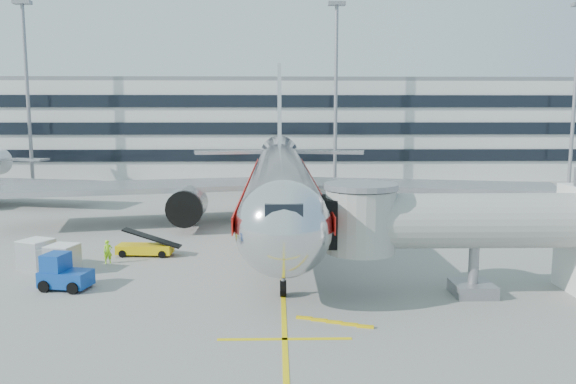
{
  "coord_description": "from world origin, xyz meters",
  "views": [
    {
      "loc": [
        -0.33,
        -37.83,
        9.86
      ],
      "look_at": [
        0.53,
        5.25,
        4.0
      ],
      "focal_mm": 35.0,
      "sensor_mm": 36.0,
      "label": 1
    }
  ],
  "objects_px": {
    "main_jet": "(281,180)",
    "cargo_container_right": "(36,254)",
    "baggage_tug": "(63,274)",
    "ramp_worker": "(108,252)",
    "cargo_container_front": "(63,258)",
    "cargo_container_left": "(50,258)",
    "belt_loader": "(145,248)"
  },
  "relations": [
    {
      "from": "main_jet",
      "to": "cargo_container_left",
      "type": "height_order",
      "value": "main_jet"
    },
    {
      "from": "baggage_tug",
      "to": "ramp_worker",
      "type": "bearing_deg",
      "value": 80.84
    },
    {
      "from": "main_jet",
      "to": "cargo_container_front",
      "type": "bearing_deg",
      "value": -133.62
    },
    {
      "from": "baggage_tug",
      "to": "cargo_container_left",
      "type": "distance_m",
      "value": 4.91
    },
    {
      "from": "baggage_tug",
      "to": "ramp_worker",
      "type": "xyz_separation_m",
      "value": [
        0.9,
        5.59,
        -0.1
      ]
    },
    {
      "from": "main_jet",
      "to": "ramp_worker",
      "type": "xyz_separation_m",
      "value": [
        -11.71,
        -12.55,
        -3.44
      ]
    },
    {
      "from": "baggage_tug",
      "to": "cargo_container_right",
      "type": "distance_m",
      "value": 5.7
    },
    {
      "from": "belt_loader",
      "to": "cargo_container_left",
      "type": "distance_m",
      "value": 6.37
    },
    {
      "from": "baggage_tug",
      "to": "belt_loader",
      "type": "bearing_deg",
      "value": 69.52
    },
    {
      "from": "main_jet",
      "to": "cargo_container_right",
      "type": "relative_size",
      "value": 21.85
    },
    {
      "from": "cargo_container_right",
      "to": "ramp_worker",
      "type": "relative_size",
      "value": 1.46
    },
    {
      "from": "cargo_container_left",
      "to": "belt_loader",
      "type": "bearing_deg",
      "value": 33.02
    },
    {
      "from": "cargo_container_left",
      "to": "ramp_worker",
      "type": "height_order",
      "value": "ramp_worker"
    },
    {
      "from": "main_jet",
      "to": "cargo_container_left",
      "type": "relative_size",
      "value": 30.82
    },
    {
      "from": "main_jet",
      "to": "cargo_container_right",
      "type": "bearing_deg",
      "value": -139.73
    },
    {
      "from": "ramp_worker",
      "to": "cargo_container_right",
      "type": "bearing_deg",
      "value": 166.58
    },
    {
      "from": "main_jet",
      "to": "belt_loader",
      "type": "relative_size",
      "value": 12.31
    },
    {
      "from": "main_jet",
      "to": "baggage_tug",
      "type": "bearing_deg",
      "value": -124.8
    },
    {
      "from": "cargo_container_front",
      "to": "cargo_container_right",
      "type": "bearing_deg",
      "value": 153.41
    },
    {
      "from": "cargo_container_left",
      "to": "cargo_container_front",
      "type": "xyz_separation_m",
      "value": [
        1.12,
        -0.75,
        0.16
      ]
    },
    {
      "from": "main_jet",
      "to": "cargo_container_left",
      "type": "xyz_separation_m",
      "value": [
        -15.06,
        -13.88,
        -3.5
      ]
    },
    {
      "from": "cargo_container_left",
      "to": "cargo_container_front",
      "type": "distance_m",
      "value": 1.36
    },
    {
      "from": "main_jet",
      "to": "cargo_container_front",
      "type": "height_order",
      "value": "main_jet"
    },
    {
      "from": "baggage_tug",
      "to": "ramp_worker",
      "type": "relative_size",
      "value": 1.9
    },
    {
      "from": "baggage_tug",
      "to": "ramp_worker",
      "type": "distance_m",
      "value": 5.66
    },
    {
      "from": "main_jet",
      "to": "ramp_worker",
      "type": "distance_m",
      "value": 17.5
    },
    {
      "from": "cargo_container_left",
      "to": "cargo_container_right",
      "type": "height_order",
      "value": "cargo_container_right"
    },
    {
      "from": "belt_loader",
      "to": "cargo_container_right",
      "type": "xyz_separation_m",
      "value": [
        -6.31,
        -3.17,
        0.39
      ]
    },
    {
      "from": "ramp_worker",
      "to": "baggage_tug",
      "type": "bearing_deg",
      "value": -126.0
    },
    {
      "from": "main_jet",
      "to": "cargo_container_front",
      "type": "xyz_separation_m",
      "value": [
        -13.94,
        -14.63,
        -3.34
      ]
    },
    {
      "from": "baggage_tug",
      "to": "cargo_container_left",
      "type": "xyz_separation_m",
      "value": [
        -2.45,
        4.25,
        -0.17
      ]
    },
    {
      "from": "main_jet",
      "to": "belt_loader",
      "type": "bearing_deg",
      "value": -133.04
    }
  ]
}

